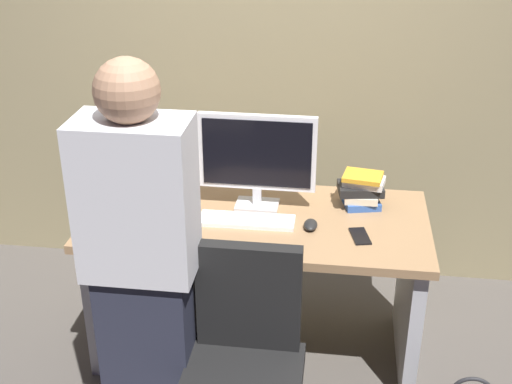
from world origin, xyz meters
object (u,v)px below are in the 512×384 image
Objects in this scene: keyboard at (247,220)px; book_stack at (362,190)px; person_at_desk at (143,273)px; office_chair at (244,381)px; cup_near_keyboard at (174,210)px; monitor at (257,156)px; cup_by_monitor at (158,187)px; cell_phone at (360,236)px; desk at (257,257)px; mouse at (311,225)px.

keyboard is 1.89× the size of book_stack.
office_chair is at bearing -8.85° from person_at_desk.
office_chair is 0.57× the size of person_at_desk.
keyboard is 0.33m from cup_near_keyboard.
monitor is at bearing -170.86° from book_stack.
cell_phone is at bearing -15.89° from cup_by_monitor.
cup_by_monitor is 1.01m from cell_phone.
person_at_desk is at bearing -115.56° from desk.
cup_by_monitor is at bearing -178.31° from book_stack.
desk is 0.53m from cell_phone.
cup_near_keyboard is 0.26m from cup_by_monitor.
cell_phone is at bearing -25.35° from monitor.
mouse is 0.34m from book_stack.
cup_near_keyboard reaches higher than mouse.
keyboard is (0.29, 0.63, -0.10)m from person_at_desk.
cup_by_monitor is at bearing 101.64° from person_at_desk.
cup_near_keyboard is at bearing -163.19° from book_stack.
desk is 0.84m from person_at_desk.
book_stack is (0.48, 0.08, -0.17)m from monitor.
keyboard is 0.51m from cup_by_monitor.
book_stack is at bearing 24.69° from keyboard.
monitor is 0.52m from book_stack.
person_at_desk is 0.99m from cell_phone.
office_chair reaches higher than mouse.
office_chair is 0.81m from cell_phone.
cup_by_monitor is (-0.55, 0.90, 0.35)m from office_chair.
mouse is at bearing -34.05° from monitor.
book_stack is (0.98, 0.03, 0.03)m from cup_by_monitor.
cup_by_monitor is at bearing 121.53° from office_chair.
cell_phone is (0.46, -0.13, 0.22)m from desk.
cup_by_monitor is at bearing 150.99° from cell_phone.
desk is 2.88× the size of monitor.
office_chair reaches higher than cell_phone.
desk is 15.57× the size of mouse.
office_chair is at bearing -83.27° from keyboard.
desk is 16.40× the size of cup_by_monitor.
cup_near_keyboard is at bearing -58.95° from cup_by_monitor.
desk is 0.95× the size of person_at_desk.
person_at_desk is 0.87m from monitor.
book_stack reaches higher than desk.
cell_phone is at bearing -3.52° from cup_near_keyboard.
mouse reaches higher than desk.
cup_near_keyboard is at bearing 93.56° from person_at_desk.
person_at_desk reaches higher than cell_phone.
cup_by_monitor is 0.98m from book_stack.
cup_by_monitor reaches higher than cell_phone.
keyboard is (-0.09, 0.69, 0.31)m from office_chair.
office_chair reaches higher than cup_by_monitor.
cup_near_keyboard is at bearing -178.24° from keyboard.
desk is 0.59m from cup_by_monitor.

